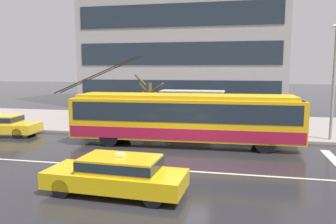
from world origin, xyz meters
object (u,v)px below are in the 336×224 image
(trolleybus, at_px, (185,117))
(taxi_oncoming_near, at_px, (117,173))
(bus_shelter, at_px, (193,101))
(pedestrian_approaching_curb, at_px, (175,106))
(pedestrian_at_shelter, at_px, (147,107))
(pedestrian_walking_past, at_px, (123,114))
(taxi_queued_behind_bus, at_px, (1,124))
(street_lamp, at_px, (334,72))
(pedestrian_waiting_by_pole, at_px, (268,120))
(street_tree_bare, at_px, (149,100))

(trolleybus, xyz_separation_m, taxi_oncoming_near, (-1.02, -7.62, -0.82))
(bus_shelter, height_order, pedestrian_approaching_curb, bus_shelter)
(pedestrian_at_shelter, distance_m, pedestrian_walking_past, 2.08)
(pedestrian_approaching_curb, height_order, pedestrian_walking_past, pedestrian_approaching_curb)
(taxi_queued_behind_bus, relative_size, taxi_oncoming_near, 0.98)
(bus_shelter, relative_size, street_lamp, 0.64)
(pedestrian_waiting_by_pole, relative_size, street_lamp, 0.26)
(pedestrian_approaching_curb, bearing_deg, pedestrian_walking_past, 163.42)
(taxi_oncoming_near, xyz_separation_m, pedestrian_walking_past, (-3.72, 10.94, 0.38))
(taxi_oncoming_near, distance_m, pedestrian_at_shelter, 10.53)
(taxi_oncoming_near, xyz_separation_m, pedestrian_waiting_by_pole, (5.60, 10.26, 0.43))
(pedestrian_approaching_curb, relative_size, street_tree_bare, 0.57)
(pedestrian_walking_past, bearing_deg, pedestrian_waiting_by_pole, -4.21)
(bus_shelter, distance_m, street_lamp, 8.43)
(pedestrian_waiting_by_pole, distance_m, street_lamp, 4.40)
(pedestrian_walking_past, xyz_separation_m, street_lamp, (12.70, -0.93, 2.86))
(bus_shelter, bearing_deg, taxi_oncoming_near, -94.51)
(taxi_oncoming_near, relative_size, bus_shelter, 1.16)
(pedestrian_approaching_curb, bearing_deg, pedestrian_waiting_by_pole, 4.62)
(pedestrian_at_shelter, bearing_deg, pedestrian_approaching_curb, -14.74)
(trolleybus, bearing_deg, pedestrian_approaching_curb, 113.30)
(trolleybus, height_order, taxi_queued_behind_bus, trolleybus)
(pedestrian_approaching_curb, bearing_deg, taxi_oncoming_near, -90.47)
(trolleybus, xyz_separation_m, pedestrian_approaching_curb, (-0.94, 2.19, 0.32))
(taxi_queued_behind_bus, height_order, pedestrian_approaching_curb, pedestrian_approaching_curb)
(trolleybus, relative_size, pedestrian_at_shelter, 6.78)
(taxi_oncoming_near, xyz_separation_m, pedestrian_at_shelter, (-1.84, 10.32, 1.01))
(pedestrian_at_shelter, relative_size, pedestrian_walking_past, 1.25)
(taxi_queued_behind_bus, distance_m, street_lamp, 19.93)
(taxi_queued_behind_bus, relative_size, bus_shelter, 1.14)
(bus_shelter, bearing_deg, street_lamp, -10.62)
(bus_shelter, bearing_deg, pedestrian_approaching_curb, -115.80)
(pedestrian_approaching_curb, relative_size, street_lamp, 0.32)
(pedestrian_walking_past, bearing_deg, street_tree_bare, 42.96)
(taxi_queued_behind_bus, bearing_deg, trolleybus, -0.72)
(trolleybus, relative_size, street_lamp, 2.12)
(trolleybus, bearing_deg, taxi_oncoming_near, -97.66)
(bus_shelter, distance_m, street_tree_bare, 3.26)
(trolleybus, relative_size, pedestrian_approaching_curb, 6.54)
(trolleybus, height_order, pedestrian_waiting_by_pole, trolleybus)
(trolleybus, xyz_separation_m, pedestrian_at_shelter, (-2.87, 2.70, 0.19))
(street_lamp, bearing_deg, pedestrian_waiting_by_pole, 175.83)
(pedestrian_approaching_curb, bearing_deg, street_tree_bare, 133.10)
(trolleybus, relative_size, taxi_oncoming_near, 2.86)
(pedestrian_approaching_curb, relative_size, pedestrian_walking_past, 1.29)
(street_tree_bare, bearing_deg, trolleybus, -55.02)
(pedestrian_approaching_curb, distance_m, pedestrian_waiting_by_pole, 5.58)
(trolleybus, xyz_separation_m, taxi_queued_behind_bus, (-11.57, 0.14, -0.82))
(pedestrian_at_shelter, bearing_deg, pedestrian_waiting_by_pole, -0.47)
(taxi_queued_behind_bus, relative_size, street_lamp, 0.73)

